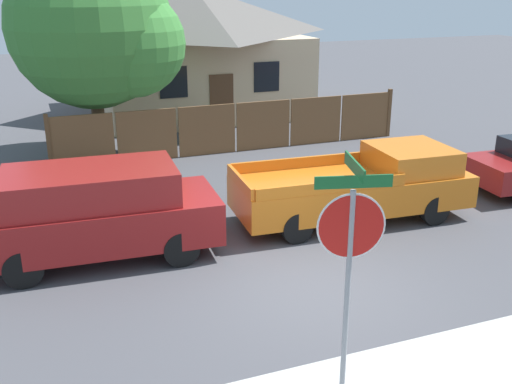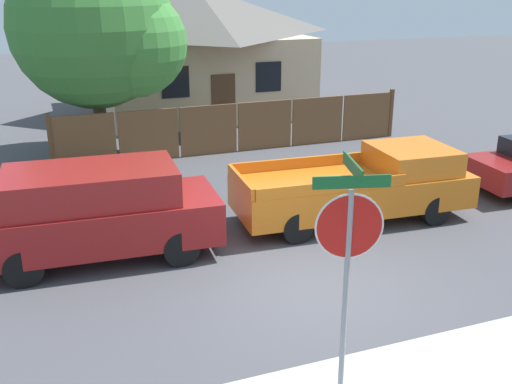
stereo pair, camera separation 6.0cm
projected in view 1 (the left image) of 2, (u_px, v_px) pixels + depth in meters
name	position (u px, v px, depth m)	size (l,w,h in m)	color
ground_plane	(315.00, 288.00, 10.75)	(80.00, 80.00, 0.00)	#47474C
wooden_fence	(236.00, 128.00, 18.99)	(11.43, 0.12, 1.66)	brown
house	(193.00, 47.00, 24.57)	(8.47, 7.93, 5.04)	beige
oak_tree	(99.00, 30.00, 17.71)	(5.12, 4.88, 6.36)	brown
red_suv	(97.00, 211.00, 11.63)	(4.71, 2.19, 1.85)	maroon
orange_pickup	(361.00, 185.00, 13.65)	(5.46, 2.24, 1.60)	orange
stop_sign	(350.00, 246.00, 7.03)	(0.88, 0.80, 3.33)	gray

